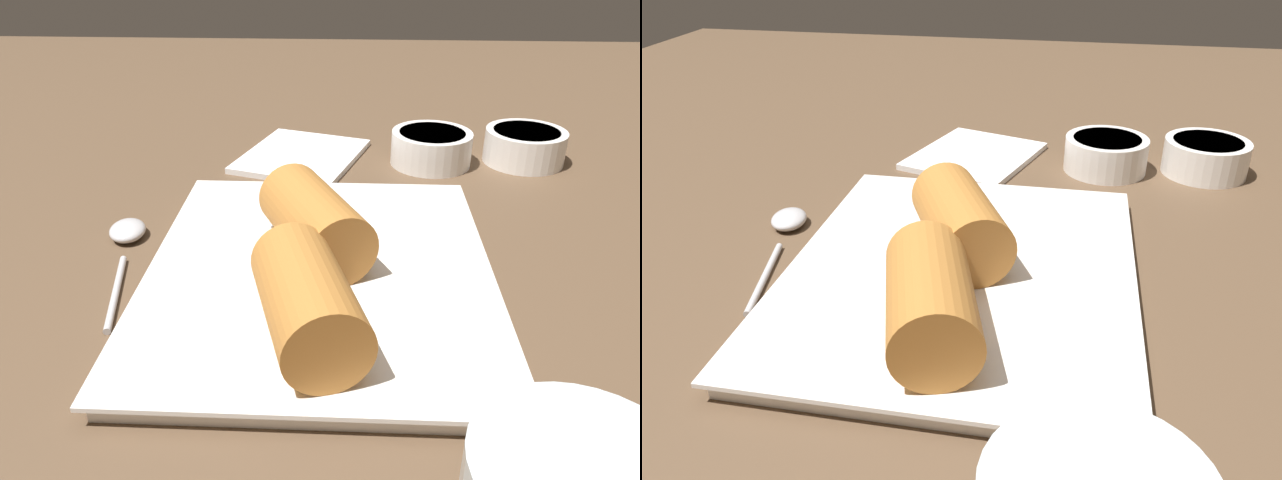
{
  "view_description": "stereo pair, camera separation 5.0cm",
  "coord_description": "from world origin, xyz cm",
  "views": [
    {
      "loc": [
        34.99,
        3.54,
        25.82
      ],
      "look_at": [
        -2.1,
        1.78,
        5.52
      ],
      "focal_mm": 35.0,
      "sensor_mm": 36.0,
      "label": 1
    },
    {
      "loc": [
        34.42,
        8.51,
        25.82
      ],
      "look_at": [
        -2.1,
        1.78,
        5.52
      ],
      "focal_mm": 35.0,
      "sensor_mm": 36.0,
      "label": 2
    }
  ],
  "objects": [
    {
      "name": "serving_plate",
      "position": [
        -2.1,
        1.78,
        2.76
      ],
      "size": [
        28.87,
        23.7,
        1.5
      ],
      "color": "white",
      "rests_on": "table_surface"
    },
    {
      "name": "spoon",
      "position": [
        -6.99,
        -13.64,
        2.58
      ],
      "size": [
        15.07,
        4.74,
        1.28
      ],
      "color": "silver",
      "rests_on": "table_surface"
    },
    {
      "name": "roll_front_left",
      "position": [
        -4.32,
        1.1,
        6.02
      ],
      "size": [
        11.12,
        8.78,
        5.04
      ],
      "color": "#B77533",
      "rests_on": "serving_plate"
    },
    {
      "name": "dipping_bowl_near",
      "position": [
        -25.43,
        11.97,
        3.83
      ],
      "size": [
        8.09,
        8.09,
        3.36
      ],
      "color": "white",
      "rests_on": "table_surface"
    },
    {
      "name": "napkin",
      "position": [
        -26.17,
        -1.28,
        2.3
      ],
      "size": [
        15.77,
        14.51,
        0.6
      ],
      "color": "white",
      "rests_on": "table_surface"
    },
    {
      "name": "table_surface",
      "position": [
        0.0,
        0.0,
        1.0
      ],
      "size": [
        180.0,
        140.0,
        2.0
      ],
      "color": "brown",
      "rests_on": "ground"
    },
    {
      "name": "roll_front_right",
      "position": [
        5.55,
        1.33,
        6.02
      ],
      "size": [
        11.13,
        7.63,
        5.04
      ],
      "color": "#B77533",
      "rests_on": "serving_plate"
    },
    {
      "name": "dipping_bowl_far",
      "position": [
        -26.41,
        21.58,
        3.83
      ],
      "size": [
        8.09,
        8.09,
        3.36
      ],
      "color": "white",
      "rests_on": "table_surface"
    }
  ]
}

